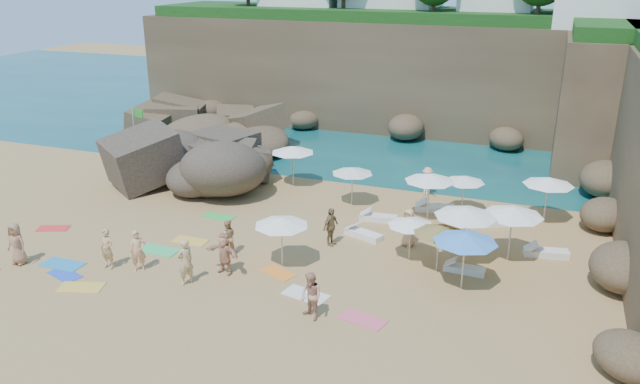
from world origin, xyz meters
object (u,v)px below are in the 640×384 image
(rock_outcrop, at_px, (182,180))
(flag_pole, at_px, (137,133))
(person_stand_6, at_px, (185,262))
(parasol_1, at_px, (430,177))
(lounger_0, at_px, (435,208))
(person_stand_4, at_px, (408,228))
(person_stand_1, at_px, (228,237))
(person_stand_2, at_px, (427,181))
(parasol_2, at_px, (549,181))
(person_stand_0, at_px, (138,251))
(person_stand_3, at_px, (331,227))
(parasol_0, at_px, (293,149))
(person_stand_5, at_px, (234,155))

(rock_outcrop, height_order, flag_pole, flag_pole)
(flag_pole, distance_m, person_stand_6, 14.52)
(parasol_1, xyz_separation_m, lounger_0, (0.17, 1.09, -2.00))
(flag_pole, bearing_deg, parasol_1, -1.67)
(rock_outcrop, xyz_separation_m, person_stand_4, (14.52, -4.27, 0.88))
(person_stand_1, bearing_deg, person_stand_2, -155.51)
(parasol_2, height_order, person_stand_6, parasol_2)
(person_stand_4, bearing_deg, person_stand_1, -130.89)
(lounger_0, distance_m, person_stand_0, 14.96)
(person_stand_4, bearing_deg, person_stand_3, -138.48)
(lounger_0, distance_m, person_stand_2, 2.41)
(person_stand_3, relative_size, person_stand_6, 0.92)
(parasol_0, relative_size, person_stand_6, 1.28)
(parasol_1, bearing_deg, person_stand_1, -135.90)
(rock_outcrop, relative_size, person_stand_6, 4.16)
(lounger_0, relative_size, person_stand_5, 1.04)
(lounger_0, height_order, person_stand_0, person_stand_0)
(parasol_0, bearing_deg, parasol_2, -2.53)
(lounger_0, distance_m, person_stand_6, 13.65)
(parasol_2, xyz_separation_m, person_stand_4, (-5.66, -5.11, -1.22))
(person_stand_2, height_order, person_stand_4, person_stand_4)
(person_stand_5, bearing_deg, rock_outcrop, -111.97)
(parasol_0, bearing_deg, person_stand_0, -98.76)
(rock_outcrop, height_order, parasol_0, parasol_0)
(lounger_0, distance_m, person_stand_1, 11.17)
(rock_outcrop, xyz_separation_m, lounger_0, (14.89, 0.33, 0.16))
(parasol_1, bearing_deg, person_stand_0, -135.77)
(rock_outcrop, relative_size, person_stand_4, 4.53)
(rock_outcrop, bearing_deg, person_stand_3, -25.73)
(parasol_0, relative_size, parasol_1, 0.99)
(rock_outcrop, xyz_separation_m, parasol_2, (20.18, 0.84, 2.10))
(parasol_0, xyz_separation_m, person_stand_5, (-4.50, 1.32, -1.17))
(flag_pole, relative_size, person_stand_2, 2.62)
(person_stand_0, distance_m, person_stand_4, 11.70)
(person_stand_4, bearing_deg, parasol_1, 109.06)
(person_stand_1, bearing_deg, person_stand_4, 173.99)
(flag_pole, xyz_separation_m, lounger_0, (17.58, 0.58, -2.51))
(parasol_2, xyz_separation_m, person_stand_3, (-8.94, -6.25, -1.22))
(person_stand_4, height_order, person_stand_5, person_stand_5)
(flag_pole, relative_size, person_stand_3, 2.35)
(flag_pole, bearing_deg, person_stand_4, -13.14)
(flag_pole, relative_size, person_stand_5, 2.17)
(parasol_0, bearing_deg, lounger_0, -7.54)
(flag_pole, distance_m, parasol_2, 22.91)
(rock_outcrop, xyz_separation_m, parasol_0, (6.51, 1.44, 2.13))
(person_stand_3, bearing_deg, parasol_1, -21.18)
(person_stand_1, xyz_separation_m, person_stand_6, (-0.27, -2.95, 0.16))
(parasol_1, distance_m, person_stand_6, 12.70)
(person_stand_5, bearing_deg, person_stand_1, -49.28)
(flag_pole, xyz_separation_m, person_stand_2, (16.71, 2.74, -1.87))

